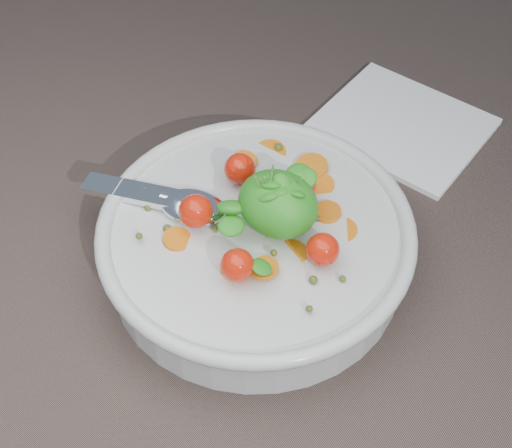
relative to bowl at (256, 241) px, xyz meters
The scene contains 3 objects.
ground 0.05m from the bowl, 147.03° to the right, with size 6.00×6.00×0.00m, color brown.
bowl is the anchor object (origin of this frame).
napkin 0.24m from the bowl, 87.27° to the left, with size 0.16×0.14×0.01m, color white.
Camera 1 is at (0.26, -0.28, 0.50)m, focal length 50.00 mm.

